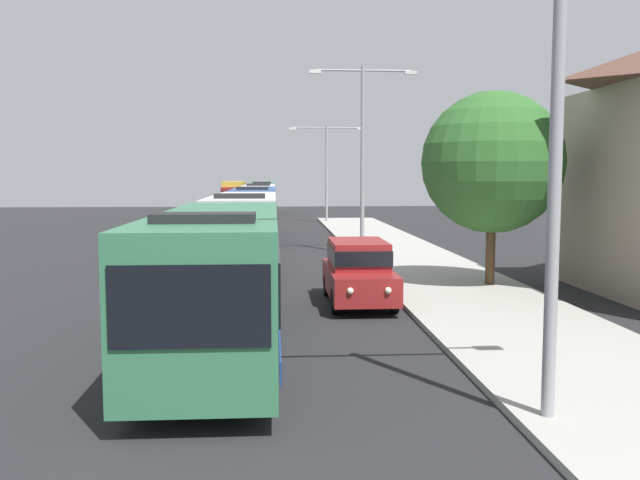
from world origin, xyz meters
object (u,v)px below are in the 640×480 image
Objects in this scene: streetlamp_far at (327,162)px; bus_rear at (263,197)px; bus_lead at (220,274)px; white_suv at (358,270)px; roadside_tree at (493,163)px; bus_second_in_line at (245,229)px; bus_middle at (255,211)px; bus_fourth_in_line at (260,202)px; streetlamp_mid at (363,142)px; streetlamp_near at (558,96)px; box_truck_oncoming at (234,194)px.

bus_rear is at bearing 110.99° from streetlamp_far.
white_suv is at bearing 54.76° from bus_lead.
streetlamp_far is at bearing 95.51° from roadside_tree.
bus_second_in_line is 10.18m from roadside_tree.
roadside_tree is (3.12, -32.37, -0.63)m from streetlamp_far.
bus_middle is 1.89× the size of roadside_tree.
bus_fourth_in_line is at bearing 178.75° from streetlamp_far.
bus_lead is 1.21× the size of streetlamp_mid.
white_suv is at bearing -97.85° from streetlamp_mid.
streetlamp_near is 44.99m from streetlamp_far.
bus_second_in_line is 8.29m from white_suv.
bus_middle is at bearing -111.75° from streetlamp_far.
bus_lead and bus_fourth_in_line have the same top height.
bus_second_in_line is 0.96× the size of bus_fourth_in_line.
bus_second_in_line reaches higher than white_suv.
roadside_tree is at bearing 76.11° from streetlamp_near.
box_truck_oncoming is (-3.30, 21.25, 0.02)m from bus_fourth_in_line.
bus_fourth_in_line is (0.00, 40.18, 0.00)m from bus_lead.
bus_lead reaches higher than box_truck_oncoming.
streetlamp_near is at bearing -84.78° from bus_rear.
white_suv is at bearing -152.95° from roadside_tree.
box_truck_oncoming is (-3.30, 61.44, 0.02)m from bus_lead.
bus_second_in_line is at bearing -90.00° from bus_middle.
streetlamp_near is at bearing -80.26° from bus_middle.
bus_fourth_in_line is (0.00, 27.55, 0.00)m from bus_second_in_line.
bus_rear is (-0.00, 27.60, -0.00)m from bus_middle.
white_suv is at bearing -85.68° from bus_rear.
bus_lead is 54.13m from bus_rear.
bus_middle is (0.00, 13.91, 0.00)m from bus_second_in_line.
streetlamp_mid is 22.50m from streetlamp_far.
roadside_tree is at bearing -79.60° from bus_rear.
bus_fourth_in_line is 2.61× the size of white_suv.
bus_lead is at bearing -90.00° from bus_rear.
bus_lead is at bearing -107.08° from streetlamp_mid.
box_truck_oncoming is (-3.30, 7.30, 0.02)m from bus_rear.
bus_fourth_in_line reaches higher than box_truck_oncoming.
bus_middle reaches higher than white_suv.
bus_rear is (-0.00, 41.50, -0.00)m from bus_second_in_line.
streetlamp_mid is (5.40, 17.57, 3.75)m from bus_lead.
white_suv is 0.60× the size of streetlamp_near.
streetlamp_far is at bearing -69.01° from bus_rear.
bus_rear is at bearing 90.00° from bus_middle.
streetlamp_far reaches higher than box_truck_oncoming.
white_suv is at bearing -92.79° from streetlamp_far.
bus_fourth_in_line is 33.68m from roadside_tree.
streetlamp_mid is (1.70, 12.34, 4.40)m from white_suv.
box_truck_oncoming is 0.92× the size of streetlamp_mid.
roadside_tree is (3.12, -9.87, -1.16)m from streetlamp_mid.
white_suv is 6.31m from roadside_tree.
roadside_tree is at bearing 42.09° from bus_lead.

